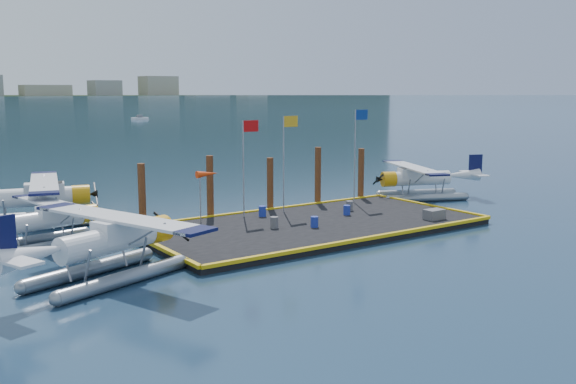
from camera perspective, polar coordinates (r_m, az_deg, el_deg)
name	(u,v)px	position (r m, az deg, el deg)	size (l,w,h in m)	color
ground	(312,229)	(38.52, 2.18, -3.31)	(4000.00, 4000.00, 0.00)	#18304A
dock	(312,226)	(38.47, 2.18, -3.02)	(20.00, 10.00, 0.40)	black
dock_bumpers	(312,221)	(38.41, 2.19, -2.60)	(20.25, 10.25, 0.18)	gold
seaplane_a	(113,244)	(29.23, -15.26, -4.45)	(9.51, 10.12, 3.64)	gray
seaplane_b	(51,222)	(36.32, -20.32, -2.52)	(7.80, 8.53, 3.02)	gray
seaplane_c	(38,200)	(42.30, -21.34, -0.66)	(9.37, 10.13, 3.59)	gray
seaplane_d	(418,180)	(49.63, 11.46, 1.01)	(8.70, 9.17, 3.34)	gray
drum_0	(274,222)	(36.86, -1.23, -2.72)	(0.46, 0.46, 0.65)	#555559
drum_2	(347,210)	(40.86, 5.25, -1.61)	(0.44, 0.44, 0.62)	#1B2D98
drum_3	(314,222)	(37.09, 2.36, -2.67)	(0.44, 0.44, 0.62)	#1B2D98
drum_4	(349,206)	(42.39, 5.48, -1.22)	(0.44, 0.44, 0.63)	#555559
drum_5	(262,211)	(40.24, -2.29, -1.71)	(0.47, 0.47, 0.66)	#1B2D98
crate	(434,214)	(40.34, 12.87, -1.94)	(1.22, 0.82, 0.61)	#555559
flagpole_red	(246,153)	(39.69, -3.74, 3.47)	(1.14, 0.08, 6.00)	gray
flagpole_yellow	(286,149)	(41.29, -0.16, 3.87)	(1.14, 0.08, 6.20)	gray
flagpole_blue	(357,142)	(44.93, 6.17, 4.46)	(1.14, 0.08, 6.50)	gray
windsock	(207,175)	(38.50, -7.21, 1.50)	(1.40, 0.44, 3.12)	gray
piling_0	(142,197)	(38.69, -12.84, -0.46)	(0.44, 0.44, 4.00)	#3F2012
piling_1	(210,189)	(40.53, -6.94, 0.27)	(0.44, 0.44, 4.20)	#3F2012
piling_2	(270,186)	(42.81, -1.60, 0.53)	(0.44, 0.44, 3.80)	#3F2012
piling_3	(318,178)	(45.06, 2.67, 1.28)	(0.44, 0.44, 4.30)	#3F2012
piling_4	(361,176)	(47.59, 6.50, 1.46)	(0.44, 0.44, 4.00)	#3F2012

